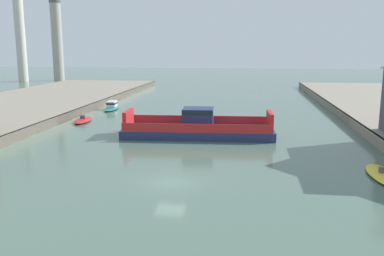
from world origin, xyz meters
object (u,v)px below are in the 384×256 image
(moored_boat_near_left, at_px, (83,120))
(moored_boat_mid_left, at_px, (384,175))
(chain_ferry, at_px, (198,128))
(moored_boat_near_right, at_px, (112,106))
(smokestack_distant_a, at_px, (20,32))
(smokestack_distant_b, at_px, (57,36))

(moored_boat_near_left, relative_size, moored_boat_mid_left, 0.91)
(chain_ferry, height_order, moored_boat_near_left, chain_ferry)
(moored_boat_near_right, xyz_separation_m, smokestack_distant_a, (-49.96, 57.49, 15.92))
(moored_boat_mid_left, bearing_deg, chain_ferry, 140.78)
(moored_boat_near_left, bearing_deg, chain_ferry, -23.32)
(chain_ferry, height_order, moored_boat_near_right, chain_ferry)
(moored_boat_near_right, xyz_separation_m, moored_boat_mid_left, (37.13, -36.25, -0.35))
(moored_boat_near_left, distance_m, moored_boat_near_right, 13.04)
(moored_boat_near_right, height_order, moored_boat_mid_left, moored_boat_near_right)
(moored_boat_near_left, xyz_separation_m, smokestack_distant_a, (-49.66, 70.53, 16.23))
(smokestack_distant_a, bearing_deg, smokestack_distant_b, 36.12)
(moored_boat_mid_left, distance_m, smokestack_distant_a, 128.98)
(moored_boat_near_left, bearing_deg, moored_boat_mid_left, -31.81)
(chain_ferry, height_order, smokestack_distant_b, smokestack_distant_b)
(chain_ferry, xyz_separation_m, moored_boat_mid_left, (18.40, -15.02, -0.89))
(moored_boat_near_left, xyz_separation_m, moored_boat_mid_left, (37.43, -23.22, -0.05))
(moored_boat_near_right, height_order, smokestack_distant_a, smokestack_distant_a)
(moored_boat_near_right, bearing_deg, smokestack_distant_a, 130.99)
(smokestack_distant_a, relative_size, smokestack_distant_b, 1.09)
(moored_boat_mid_left, relative_size, smokestack_distant_a, 0.23)
(smokestack_distant_a, bearing_deg, moored_boat_near_right, -49.01)
(moored_boat_near_right, relative_size, moored_boat_mid_left, 0.98)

